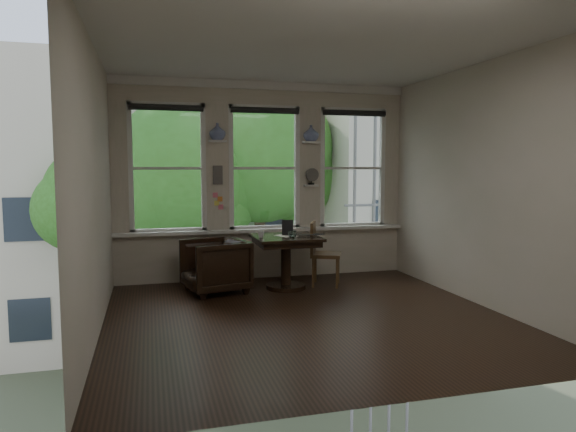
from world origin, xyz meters
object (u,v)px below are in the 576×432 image
object	(u,v)px
side_chair_right	(326,254)
laptop	(311,236)
table	(286,262)
armchair_left	(215,266)
mug	(261,234)

from	to	relation	value
side_chair_right	laptop	bearing A→B (deg)	146.21
table	armchair_left	distance (m)	1.00
table	armchair_left	bearing A→B (deg)	178.32
armchair_left	side_chair_right	bearing A→B (deg)	77.04
table	mug	distance (m)	0.56
armchair_left	side_chair_right	xyz separation A→B (m)	(1.61, 0.00, 0.09)
table	side_chair_right	world-z (taller)	side_chair_right
side_chair_right	laptop	distance (m)	0.46
side_chair_right	laptop	world-z (taller)	side_chair_right
armchair_left	mug	xyz separation A→B (m)	(0.63, -0.08, 0.43)
table	armchair_left	world-z (taller)	table
armchair_left	side_chair_right	world-z (taller)	side_chair_right
table	armchair_left	size ratio (longest dim) A/B	1.11
table	side_chair_right	size ratio (longest dim) A/B	0.98
armchair_left	laptop	distance (m)	1.39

